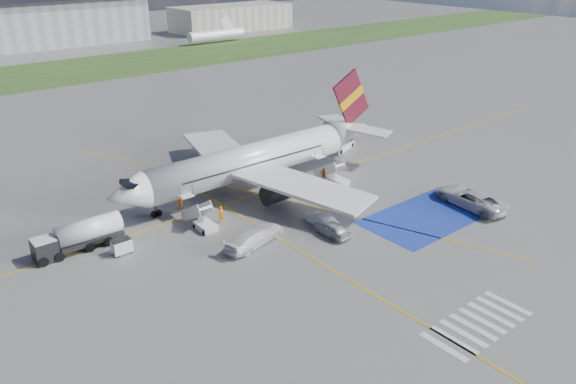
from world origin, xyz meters
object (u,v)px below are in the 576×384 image
at_px(airliner, 259,158).
at_px(van_white_b, 255,234).
at_px(car_silver_a, 331,229).
at_px(gpu_cart, 122,247).
at_px(fuel_tanker, 79,238).
at_px(van_white_a, 471,196).
at_px(car_silver_b, 320,219).
at_px(belt_loader, 342,147).

relative_size(airliner, van_white_b, 6.83).
bearing_deg(car_silver_a, gpu_cart, -28.96).
xyz_separation_m(fuel_tanker, van_white_a, (36.57, -17.65, 0.07)).
xyz_separation_m(airliner, car_silver_b, (-1.50, -12.34, -2.69)).
relative_size(airliner, car_silver_b, 8.60).
distance_m(belt_loader, car_silver_a, 25.74).
bearing_deg(car_silver_a, van_white_a, 164.25).
relative_size(gpu_cart, car_silver_a, 0.41).
bearing_deg(airliner, car_silver_a, -98.10).
bearing_deg(van_white_a, belt_loader, -89.85).
xyz_separation_m(airliner, van_white_b, (-8.97, -11.28, -2.34)).
height_order(gpu_cart, van_white_a, van_white_a).
bearing_deg(gpu_cart, car_silver_a, -28.53).
bearing_deg(fuel_tanker, van_white_b, -35.59).
relative_size(fuel_tanker, car_silver_b, 1.91).
xyz_separation_m(car_silver_a, van_white_b, (-6.89, 3.35, 0.32)).
bearing_deg(belt_loader, car_silver_b, -157.77).
height_order(fuel_tanker, van_white_a, fuel_tanker).
distance_m(gpu_cart, van_white_a, 36.80).
xyz_separation_m(airliner, gpu_cart, (-19.53, -4.90, -2.73)).
relative_size(airliner, belt_loader, 7.04).
bearing_deg(car_silver_b, airliner, -93.47).
bearing_deg(belt_loader, van_white_b, -168.82).
bearing_deg(van_white_a, gpu_cart, -16.83).
xyz_separation_m(fuel_tanker, belt_loader, (38.95, 4.64, -0.79)).
xyz_separation_m(gpu_cart, belt_loader, (36.23, 7.87, -0.28)).
relative_size(gpu_cart, van_white_a, 0.27).
bearing_deg(belt_loader, fuel_tanker, 168.94).
bearing_deg(car_silver_b, belt_loader, -136.47).
distance_m(fuel_tanker, car_silver_a, 23.98).
distance_m(airliner, car_silver_b, 12.72).
bearing_deg(van_white_a, car_silver_b, -17.57).
bearing_deg(car_silver_b, fuel_tanker, -23.77).
height_order(car_silver_a, van_white_a, van_white_a).
xyz_separation_m(belt_loader, car_silver_b, (-18.19, -15.31, 0.33)).
distance_m(van_white_a, van_white_b, 24.64).
bearing_deg(car_silver_a, van_white_b, -25.74).
distance_m(fuel_tanker, gpu_cart, 4.25).
distance_m(airliner, van_white_b, 14.60).
distance_m(airliner, belt_loader, 17.23).
bearing_deg(belt_loader, van_white_a, -113.94).
xyz_separation_m(car_silver_a, car_silver_b, (0.59, 2.29, -0.03)).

